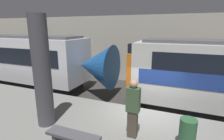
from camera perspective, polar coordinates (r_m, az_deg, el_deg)
The scene contains 7 objects.
ground_plane at distance 7.87m, azimuth 11.05°, elevation -19.66°, with size 120.00×120.00×0.00m, color #33302D.
station_rear_barrier at distance 13.57m, azimuth 17.41°, elevation 5.96°, with size 50.00×0.15×5.22m.
support_pillar_near at distance 5.96m, azimuth -21.87°, elevation -0.72°, with size 0.55×0.55×3.59m.
train_modern at distance 15.66m, azimuth -30.63°, elevation 3.13°, with size 16.75×2.84×3.76m.
person_walking at distance 5.17m, azimuth 6.87°, elevation -12.00°, with size 0.38×0.24×1.77m.
platform_bench at distance 5.07m, azimuth -12.58°, elevation -20.78°, with size 1.50×0.40×0.45m.
trash_bin at distance 5.34m, azimuth 23.39°, elevation -18.58°, with size 0.44×0.44×0.85m.
Camera 1 is at (1.12, -6.49, 4.30)m, focal length 28.00 mm.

